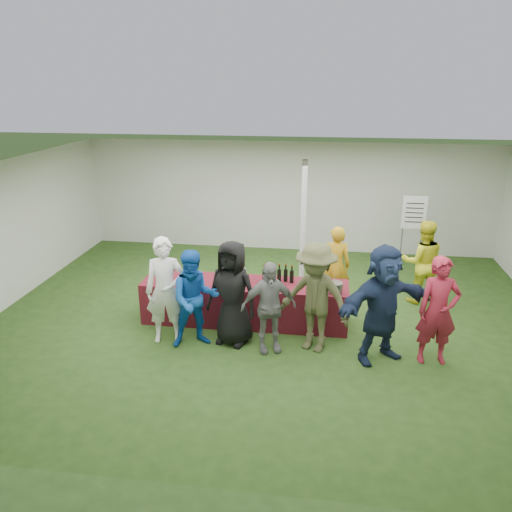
# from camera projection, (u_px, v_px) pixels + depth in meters

# --- Properties ---
(ground) EXTENTS (60.00, 60.00, 0.00)m
(ground) POSITION_uv_depth(u_px,v_px,m) (270.00, 319.00, 9.01)
(ground) COLOR #284719
(ground) RESTS_ON ground
(tent) EXTENTS (10.00, 10.00, 10.00)m
(tent) POSITION_uv_depth(u_px,v_px,m) (303.00, 230.00, 9.61)
(tent) COLOR white
(tent) RESTS_ON ground
(serving_table) EXTENTS (3.60, 0.80, 0.75)m
(serving_table) POSITION_uv_depth(u_px,v_px,m) (245.00, 302.00, 8.83)
(serving_table) COLOR maroon
(serving_table) RESTS_ON ground
(wine_bottles) EXTENTS (0.55, 0.15, 0.32)m
(wine_bottles) POSITION_uv_depth(u_px,v_px,m) (278.00, 275.00, 8.72)
(wine_bottles) COLOR black
(wine_bottles) RESTS_ON serving_table
(wine_glasses) EXTENTS (1.17, 0.10, 0.16)m
(wine_glasses) POSITION_uv_depth(u_px,v_px,m) (191.00, 280.00, 8.54)
(wine_glasses) COLOR silver
(wine_glasses) RESTS_ON serving_table
(water_bottle) EXTENTS (0.07, 0.07, 0.23)m
(water_bottle) POSITION_uv_depth(u_px,v_px,m) (245.00, 275.00, 8.75)
(water_bottle) COLOR silver
(water_bottle) RESTS_ON serving_table
(bar_towel) EXTENTS (0.25, 0.18, 0.03)m
(bar_towel) POSITION_uv_depth(u_px,v_px,m) (334.00, 285.00, 8.55)
(bar_towel) COLOR white
(bar_towel) RESTS_ON serving_table
(dump_bucket) EXTENTS (0.27, 0.27, 0.18)m
(dump_bucket) POSITION_uv_depth(u_px,v_px,m) (335.00, 287.00, 8.27)
(dump_bucket) COLOR slate
(dump_bucket) RESTS_ON serving_table
(wine_list_sign) EXTENTS (0.50, 0.03, 1.80)m
(wine_list_sign) POSITION_uv_depth(u_px,v_px,m) (414.00, 219.00, 10.52)
(wine_list_sign) COLOR slate
(wine_list_sign) RESTS_ON ground
(staff_pourer) EXTENTS (0.58, 0.40, 1.55)m
(staff_pourer) POSITION_uv_depth(u_px,v_px,m) (335.00, 266.00, 9.41)
(staff_pourer) COLOR #C68F18
(staff_pourer) RESTS_ON ground
(staff_back) EXTENTS (0.83, 0.66, 1.63)m
(staff_back) POSITION_uv_depth(u_px,v_px,m) (422.00, 262.00, 9.49)
(staff_back) COLOR yellow
(staff_back) RESTS_ON ground
(customer_0) EXTENTS (0.72, 0.55, 1.78)m
(customer_0) POSITION_uv_depth(u_px,v_px,m) (166.00, 291.00, 8.02)
(customer_0) COLOR white
(customer_0) RESTS_ON ground
(customer_1) EXTENTS (0.95, 0.85, 1.62)m
(customer_1) POSITION_uv_depth(u_px,v_px,m) (195.00, 299.00, 7.92)
(customer_1) COLOR #144FAF
(customer_1) RESTS_ON ground
(customer_2) EXTENTS (0.97, 0.77, 1.74)m
(customer_2) POSITION_uv_depth(u_px,v_px,m) (232.00, 293.00, 7.98)
(customer_2) COLOR black
(customer_2) RESTS_ON ground
(customer_3) EXTENTS (0.95, 0.63, 1.50)m
(customer_3) POSITION_uv_depth(u_px,v_px,m) (269.00, 307.00, 7.77)
(customer_3) COLOR gray
(customer_3) RESTS_ON ground
(customer_4) EXTENTS (1.33, 1.07, 1.79)m
(customer_4) POSITION_uv_depth(u_px,v_px,m) (315.00, 298.00, 7.75)
(customer_4) COLOR #4A4C2B
(customer_4) RESTS_ON ground
(customer_5) EXTENTS (1.75, 1.37, 1.85)m
(customer_5) POSITION_uv_depth(u_px,v_px,m) (383.00, 304.00, 7.46)
(customer_5) COLOR #1A2746
(customer_5) RESTS_ON ground
(customer_6) EXTENTS (0.66, 0.47, 1.70)m
(customer_6) POSITION_uv_depth(u_px,v_px,m) (438.00, 311.00, 7.42)
(customer_6) COLOR #A21F34
(customer_6) RESTS_ON ground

